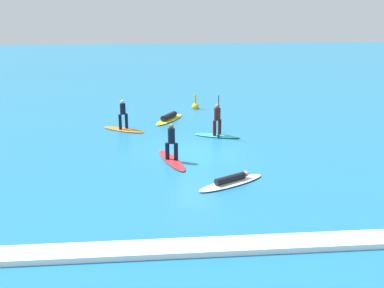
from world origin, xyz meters
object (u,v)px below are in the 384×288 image
surfer_on_teal_board (217,128)px  surfer_on_yellow_board (169,118)px  surfer_on_white_board (231,181)px  surfer_on_orange_board (123,123)px  surfer_on_red_board (172,152)px  marker_buoy (195,106)px

surfer_on_teal_board → surfer_on_yellow_board: surfer_on_teal_board is taller
surfer_on_white_board → surfer_on_orange_board: (-4.77, 8.59, 0.32)m
surfer_on_white_board → surfer_on_teal_board: (0.38, 6.84, 0.37)m
surfer_on_teal_board → surfer_on_orange_board: bearing=-177.1°
surfer_on_white_board → surfer_on_orange_board: 9.83m
surfer_on_yellow_board → surfer_on_orange_board: bearing=157.8°
surfer_on_teal_board → surfer_on_red_board: bearing=-103.0°
surfer_on_orange_board → surfer_on_teal_board: 5.44m
surfer_on_orange_board → marker_buoy: (4.62, 5.16, -0.27)m
surfer_on_red_board → surfer_on_yellow_board: 7.66m
surfer_on_white_board → surfer_on_teal_board: size_ratio=1.22×
surfer_on_red_board → surfer_on_yellow_board: surfer_on_red_board is taller
surfer_on_orange_board → surfer_on_teal_board: bearing=12.9°
surfer_on_teal_board → marker_buoy: size_ratio=2.36×
surfer_on_teal_board → marker_buoy: bearing=116.0°
marker_buoy → surfer_on_teal_board: bearing=-85.7°
surfer_on_yellow_board → marker_buoy: bearing=-1.5°
marker_buoy → surfer_on_orange_board: bearing=-131.9°
surfer_on_red_board → surfer_on_teal_board: surfer_on_teal_board is taller
surfer_on_white_board → marker_buoy: 13.74m
surfer_on_yellow_board → surfer_on_white_board: bearing=-138.7°
surfer_on_orange_board → marker_buoy: bearing=79.8°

